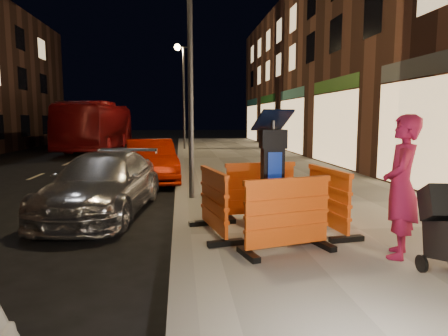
{
  "coord_description": "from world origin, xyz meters",
  "views": [
    {
      "loc": [
        -0.0,
        -6.3,
        2.03
      ],
      "look_at": [
        0.8,
        1.0,
        1.1
      ],
      "focal_mm": 32.0,
      "sensor_mm": 36.0,
      "label": 1
    }
  ],
  "objects": [
    {
      "name": "barrier_front",
      "position": [
        1.47,
        -1.0,
        0.68
      ],
      "size": [
        1.45,
        0.88,
        1.05
      ],
      "primitive_type": "cube",
      "rotation": [
        0.0,
        0.0,
        0.26
      ],
      "color": "#F95C15",
      "rests_on": "sidewalk"
    },
    {
      "name": "sidewalk",
      "position": [
        3.0,
        0.0,
        0.07
      ],
      "size": [
        6.0,
        60.0,
        0.15
      ],
      "primitive_type": "cube",
      "color": "gray",
      "rests_on": "ground"
    },
    {
      "name": "street_lamp_far",
      "position": [
        0.25,
        18.0,
        3.15
      ],
      "size": [
        0.12,
        0.12,
        6.0
      ],
      "primitive_type": "cylinder",
      "color": "#3F3F44",
      "rests_on": "sidewalk"
    },
    {
      "name": "car_red",
      "position": [
        -0.96,
        6.43,
        0.0
      ],
      "size": [
        1.98,
        4.24,
        1.34
      ],
      "primitive_type": "imported",
      "rotation": [
        0.0,
        0.0,
        0.14
      ],
      "color": "#901302",
      "rests_on": "ground"
    },
    {
      "name": "parking_kiosk",
      "position": [
        1.47,
        -0.05,
        1.09
      ],
      "size": [
        0.69,
        0.69,
        1.89
      ],
      "primitive_type": "cube",
      "rotation": [
        0.0,
        0.0,
        0.17
      ],
      "color": "black",
      "rests_on": "sidewalk"
    },
    {
      "name": "ground_plane",
      "position": [
        0.0,
        0.0,
        0.0
      ],
      "size": [
        120.0,
        120.0,
        0.0
      ],
      "primitive_type": "plane",
      "color": "black",
      "rests_on": "ground"
    },
    {
      "name": "barrier_kerbside",
      "position": [
        0.52,
        -0.05,
        0.68
      ],
      "size": [
        0.82,
        1.44,
        1.05
      ],
      "primitive_type": "cube",
      "rotation": [
        0.0,
        0.0,
        1.78
      ],
      "color": "#F95C15",
      "rests_on": "sidewalk"
    },
    {
      "name": "bus_doubledecker",
      "position": [
        -5.12,
        19.54,
        0.0
      ],
      "size": [
        2.83,
        10.74,
        2.97
      ],
      "primitive_type": "imported",
      "rotation": [
        0.0,
        0.0,
        -0.03
      ],
      "color": "maroon",
      "rests_on": "ground"
    },
    {
      "name": "man",
      "position": [
        2.93,
        -1.33,
        1.11
      ],
      "size": [
        0.75,
        0.84,
        1.92
      ],
      "primitive_type": "imported",
      "rotation": [
        0.0,
        0.0,
        -2.11
      ],
      "color": "maroon",
      "rests_on": "sidewalk"
    },
    {
      "name": "car_silver",
      "position": [
        -1.63,
        2.22,
        0.0
      ],
      "size": [
        2.35,
        4.61,
        1.28
      ],
      "primitive_type": "imported",
      "rotation": [
        0.0,
        0.0,
        -0.13
      ],
      "color": "#B6B6BC",
      "rests_on": "ground"
    },
    {
      "name": "barrier_bldgside",
      "position": [
        2.42,
        -0.05,
        0.68
      ],
      "size": [
        0.74,
        1.42,
        1.05
      ],
      "primitive_type": "cube",
      "rotation": [
        0.0,
        0.0,
        1.71
      ],
      "color": "#F95C15",
      "rests_on": "sidewalk"
    },
    {
      "name": "kerb",
      "position": [
        0.0,
        0.0,
        0.07
      ],
      "size": [
        0.3,
        60.0,
        0.15
      ],
      "primitive_type": "cube",
      "color": "slate",
      "rests_on": "ground"
    },
    {
      "name": "barrier_back",
      "position": [
        1.47,
        0.9,
        0.68
      ],
      "size": [
        1.41,
        0.71,
        1.05
      ],
      "primitive_type": "cube",
      "rotation": [
        0.0,
        0.0,
        0.12
      ],
      "color": "#F95C15",
      "rests_on": "sidewalk"
    },
    {
      "name": "street_lamp_mid",
      "position": [
        0.25,
        3.0,
        3.15
      ],
      "size": [
        0.12,
        0.12,
        6.0
      ],
      "primitive_type": "cylinder",
      "color": "#3F3F44",
      "rests_on": "sidewalk"
    }
  ]
}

